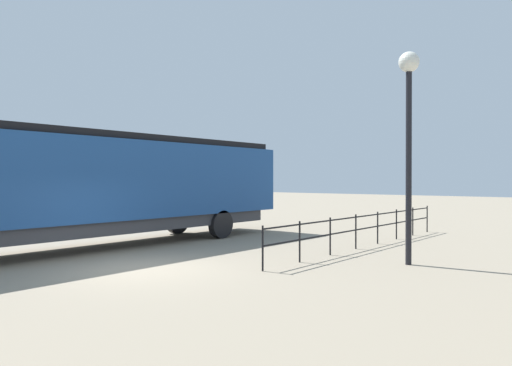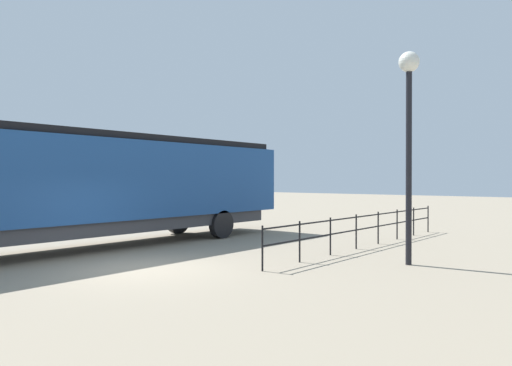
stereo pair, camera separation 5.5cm
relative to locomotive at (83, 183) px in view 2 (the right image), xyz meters
name	(u,v)px [view 2 (the right image)]	position (x,y,z in m)	size (l,w,h in m)	color
ground_plane	(141,269)	(4.17, -0.80, -2.19)	(120.00, 120.00, 0.00)	gray
locomotive	(83,183)	(0.00, 0.00, 0.00)	(2.88, 17.81, 3.87)	navy
lamp_post	(409,108)	(9.26, 4.23, 2.07)	(0.56, 0.56, 5.79)	black
platform_fence	(368,225)	(6.77, 6.78, -1.45)	(0.05, 11.65, 1.16)	black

